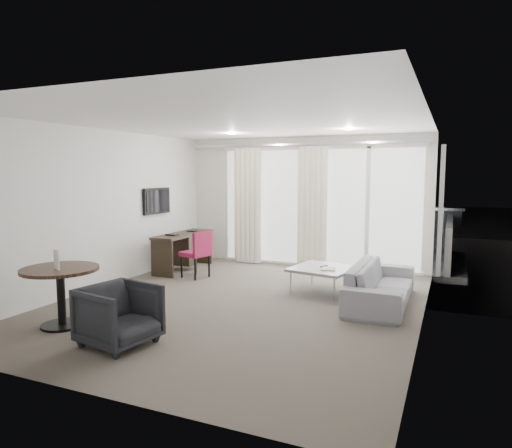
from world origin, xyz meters
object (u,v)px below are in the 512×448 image
at_px(round_table, 61,297).
at_px(tub_armchair, 119,315).
at_px(coffee_table, 322,280).
at_px(rattan_chair_a, 374,239).
at_px(desk_chair, 195,254).
at_px(rattan_chair_b, 406,236).
at_px(sofa, 381,284).
at_px(desk, 183,252).

distance_m(round_table, tub_armchair, 1.09).
distance_m(coffee_table, rattan_chair_a, 3.43).
bearing_deg(desk_chair, rattan_chair_b, 65.52).
bearing_deg(desk_chair, tub_armchair, -58.18).
distance_m(desk_chair, round_table, 2.96).
xyz_separation_m(round_table, rattan_chair_a, (2.80, 6.26, 0.05)).
xyz_separation_m(sofa, rattan_chair_a, (-0.68, 3.68, 0.13)).
xyz_separation_m(rattan_chair_a, rattan_chair_b, (0.63, 0.64, 0.00)).
xyz_separation_m(desk, rattan_chair_a, (3.22, 2.82, 0.06)).
relative_size(round_table, coffee_table, 1.03).
height_order(desk_chair, coffee_table, desk_chair).
bearing_deg(sofa, rattan_chair_a, 10.39).
bearing_deg(coffee_table, sofa, -16.17).
relative_size(round_table, sofa, 0.47).
xyz_separation_m(desk_chair, sofa, (3.34, -0.38, -0.14)).
xyz_separation_m(round_table, rattan_chair_b, (3.43, 6.90, 0.06)).
height_order(desk_chair, round_table, desk_chair).
distance_m(desk, sofa, 3.99).
bearing_deg(rattan_chair_a, rattan_chair_b, 61.39).
height_order(coffee_table, sofa, sofa).
relative_size(coffee_table, rattan_chair_b, 1.05).
relative_size(desk_chair, coffee_table, 0.96).
distance_m(desk_chair, coffee_table, 2.41).
bearing_deg(rattan_chair_a, coffee_table, -78.78).
bearing_deg(rattan_chair_b, sofa, -69.98).
bearing_deg(desk, tub_armchair, -67.71).
distance_m(tub_armchair, rattan_chair_b, 7.49).
bearing_deg(desk, rattan_chair_a, 41.20).
distance_m(desk, rattan_chair_a, 4.28).
relative_size(tub_armchair, sofa, 0.37).
relative_size(coffee_table, sofa, 0.45).
distance_m(round_table, rattan_chair_b, 7.71).
bearing_deg(sofa, desk, 77.51).
bearing_deg(sofa, round_table, 126.56).
bearing_deg(tub_armchair, desk, 32.22).
height_order(desk, rattan_chair_b, rattan_chair_b).
relative_size(desk_chair, rattan_chair_b, 1.00).
relative_size(desk_chair, rattan_chair_a, 1.01).
relative_size(coffee_table, rattan_chair_a, 1.06).
bearing_deg(desk_chair, round_table, -77.27).
bearing_deg(tub_armchair, rattan_chair_a, -5.00).
height_order(sofa, rattan_chair_a, rattan_chair_a).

